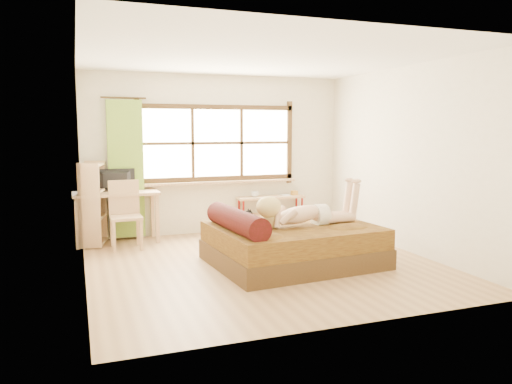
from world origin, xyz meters
name	(u,v)px	position (x,y,z in m)	size (l,w,h in m)	color
floor	(263,264)	(0.00, 0.00, 0.00)	(4.50, 4.50, 0.00)	#9E754C
ceiling	(263,57)	(0.00, 0.00, 2.70)	(4.50, 4.50, 0.00)	white
wall_back	(217,155)	(0.00, 2.25, 1.35)	(4.50, 4.50, 0.00)	silver
wall_front	(353,179)	(0.00, -2.25, 1.35)	(4.50, 4.50, 0.00)	silver
wall_left	(81,167)	(-2.25, 0.00, 1.35)	(4.50, 4.50, 0.00)	silver
wall_right	(408,159)	(2.25, 0.00, 1.35)	(4.50, 4.50, 0.00)	silver
window	(218,145)	(0.00, 2.22, 1.51)	(2.80, 0.16, 1.46)	#FFEDBF
curtain	(126,169)	(-1.55, 2.13, 1.15)	(0.55, 0.10, 2.20)	#629528
bed	(290,243)	(0.33, -0.13, 0.28)	(2.22, 1.84, 0.79)	#35220F
woman	(305,202)	(0.53, -0.17, 0.83)	(1.46, 0.42, 0.63)	#D9AB8B
kitten	(239,218)	(-0.34, -0.02, 0.65)	(0.31, 0.13, 0.25)	black
desk	(116,199)	(-1.73, 1.95, 0.70)	(1.31, 0.61, 0.81)	tan
monitor	(115,180)	(-1.73, 2.00, 0.99)	(0.62, 0.08, 0.35)	black
chair	(125,211)	(-1.63, 1.59, 0.57)	(0.46, 0.46, 1.02)	tan
pipe_shelf	(271,205)	(0.94, 2.07, 0.44)	(1.21, 0.31, 0.69)	tan
cup	(255,194)	(0.63, 2.07, 0.66)	(0.13, 0.13, 0.10)	gray
book	(281,195)	(1.13, 2.07, 0.61)	(0.16, 0.21, 0.02)	gray
bookshelf	(93,203)	(-2.08, 1.91, 0.65)	(0.43, 0.62, 1.28)	tan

